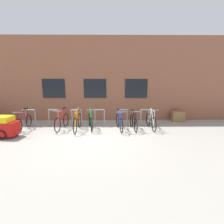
% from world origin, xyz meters
% --- Properties ---
extents(ground_plane, '(42.00, 42.00, 0.00)m').
position_xyz_m(ground_plane, '(0.00, 0.00, 0.00)').
color(ground_plane, '#9E998E').
extents(storefront_building, '(28.00, 5.21, 4.83)m').
position_xyz_m(storefront_building, '(0.00, 5.79, 2.42)').
color(storefront_building, brown).
rests_on(storefront_building, ground).
extents(bike_rack, '(6.54, 0.05, 0.90)m').
position_xyz_m(bike_rack, '(-0.27, 1.90, 0.53)').
color(bike_rack, gray).
rests_on(bike_rack, ground).
extents(bicycle_red, '(0.44, 1.77, 1.04)m').
position_xyz_m(bicycle_red, '(-1.51, 1.41, 0.39)').
color(bicycle_red, black).
rests_on(bicycle_red, ground).
extents(bicycle_maroon, '(0.44, 1.76, 1.04)m').
position_xyz_m(bicycle_maroon, '(-3.31, 1.30, 0.38)').
color(bicycle_maroon, black).
rests_on(bicycle_maroon, ground).
extents(bicycle_green, '(0.51, 1.77, 1.07)m').
position_xyz_m(bicycle_green, '(-0.10, 1.43, 0.39)').
color(bicycle_green, black).
rests_on(bicycle_green, ground).
extents(bicycle_orange, '(0.44, 1.81, 1.10)m').
position_xyz_m(bicycle_orange, '(-0.71, 1.22, 0.40)').
color(bicycle_orange, black).
rests_on(bicycle_orange, ground).
extents(bicycle_white, '(0.44, 1.75, 1.05)m').
position_xyz_m(bicycle_white, '(2.90, 1.43, 0.39)').
color(bicycle_white, black).
rests_on(bicycle_white, ground).
extents(bicycle_blue, '(0.44, 1.79, 1.00)m').
position_xyz_m(bicycle_blue, '(1.32, 1.24, 0.39)').
color(bicycle_blue, black).
rests_on(bicycle_blue, ground).
extents(bicycle_black, '(0.44, 1.61, 0.99)m').
position_xyz_m(bicycle_black, '(2.02, 1.30, 0.36)').
color(bicycle_black, black).
rests_on(bicycle_black, ground).
extents(bike_trailer, '(1.48, 0.74, 0.92)m').
position_xyz_m(bike_trailer, '(-3.52, 0.21, 0.47)').
color(bike_trailer, red).
rests_on(bike_trailer, ground).
extents(planter_box, '(0.70, 0.44, 0.60)m').
position_xyz_m(planter_box, '(4.83, 2.85, 0.30)').
color(planter_box, olive).
rests_on(planter_box, ground).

